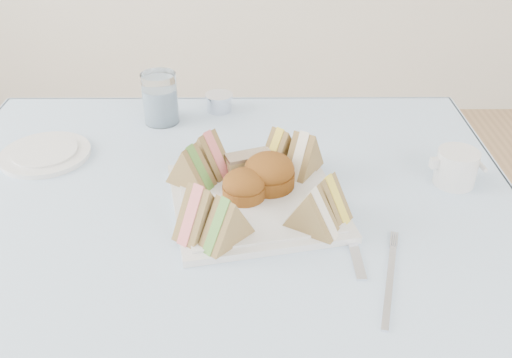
{
  "coord_description": "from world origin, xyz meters",
  "views": [
    {
      "loc": [
        0.06,
        -0.7,
        1.3
      ],
      "look_at": [
        0.06,
        0.08,
        0.8
      ],
      "focal_mm": 40.0,
      "sensor_mm": 36.0,
      "label": 1
    }
  ],
  "objects": [
    {
      "name": "side_plate",
      "position": [
        -0.34,
        0.24,
        0.75
      ],
      "size": [
        0.2,
        0.2,
        0.01
      ],
      "primitive_type": "cylinder",
      "rotation": [
        0.0,
        0.0,
        0.22
      ],
      "color": "silver",
      "rests_on": "tablecloth"
    },
    {
      "name": "sandwich_fl_b",
      "position": [
        0.02,
        -0.03,
        0.8
      ],
      "size": [
        0.09,
        0.09,
        0.08
      ],
      "primitive_type": null,
      "rotation": [
        0.0,
        0.0,
        0.82
      ],
      "color": "olive",
      "rests_on": "serving_plate"
    },
    {
      "name": "creamer_jug",
      "position": [
        0.41,
        0.15,
        0.78
      ],
      "size": [
        0.08,
        0.08,
        0.06
      ],
      "primitive_type": "cylinder",
      "rotation": [
        0.0,
        0.0,
        0.12
      ],
      "color": "silver",
      "rests_on": "tablecloth"
    },
    {
      "name": "sandwich_br_b",
      "position": [
        0.1,
        0.2,
        0.79
      ],
      "size": [
        0.08,
        0.09,
        0.07
      ],
      "primitive_type": null,
      "rotation": [
        0.0,
        0.0,
        -2.32
      ],
      "color": "olive",
      "rests_on": "serving_plate"
    },
    {
      "name": "scone_left",
      "position": [
        0.04,
        0.09,
        0.78
      ],
      "size": [
        0.08,
        0.08,
        0.05
      ],
      "primitive_type": "cylinder",
      "rotation": [
        0.0,
        0.0,
        0.16
      ],
      "color": "brown",
      "rests_on": "serving_plate"
    },
    {
      "name": "water_glass",
      "position": [
        -0.14,
        0.39,
        0.8
      ],
      "size": [
        0.08,
        0.08,
        0.11
      ],
      "primitive_type": "cylinder",
      "rotation": [
        0.0,
        0.0,
        -0.12
      ],
      "color": "white",
      "rests_on": "tablecloth"
    },
    {
      "name": "tablecloth",
      "position": [
        0.0,
        0.0,
        0.74
      ],
      "size": [
        1.02,
        1.02,
        0.01
      ],
      "primitive_type": "cube",
      "color": "silver",
      "rests_on": "table"
    },
    {
      "name": "fork",
      "position": [
        0.24,
        -0.12,
        0.75
      ],
      "size": [
        0.06,
        0.17,
        0.0
      ],
      "primitive_type": "cube",
      "rotation": [
        0.0,
        0.0,
        -0.27
      ],
      "color": "silver",
      "rests_on": "tablecloth"
    },
    {
      "name": "sandwich_fr_b",
      "position": [
        0.14,
        -0.0,
        0.8
      ],
      "size": [
        0.09,
        0.08,
        0.08
      ],
      "primitive_type": null,
      "rotation": [
        0.0,
        0.0,
        -0.54
      ],
      "color": "olive",
      "rests_on": "serving_plate"
    },
    {
      "name": "sandwich_br_a",
      "position": [
        0.14,
        0.17,
        0.8
      ],
      "size": [
        0.08,
        0.1,
        0.08
      ],
      "primitive_type": null,
      "rotation": [
        0.0,
        0.0,
        -2.11
      ],
      "color": "olive",
      "rests_on": "serving_plate"
    },
    {
      "name": "sandwich_bl_b",
      "position": [
        -0.03,
        0.17,
        0.8
      ],
      "size": [
        0.1,
        0.09,
        0.08
      ],
      "primitive_type": null,
      "rotation": [
        0.0,
        0.0,
        2.47
      ],
      "color": "olive",
      "rests_on": "serving_plate"
    },
    {
      "name": "pastry_slice",
      "position": [
        0.05,
        0.17,
        0.78
      ],
      "size": [
        0.09,
        0.06,
        0.04
      ],
      "primitive_type": "cube",
      "rotation": [
        0.0,
        0.0,
        0.35
      ],
      "color": "#CAC28B",
      "rests_on": "serving_plate"
    },
    {
      "name": "sandwich_bl_a",
      "position": [
        -0.05,
        0.13,
        0.8
      ],
      "size": [
        0.09,
        0.08,
        0.08
      ],
      "primitive_type": null,
      "rotation": [
        0.0,
        0.0,
        2.57
      ],
      "color": "olive",
      "rests_on": "serving_plate"
    },
    {
      "name": "sandwich_fr_a",
      "position": [
        0.17,
        0.04,
        0.79
      ],
      "size": [
        0.09,
        0.08,
        0.07
      ],
      "primitive_type": null,
      "rotation": [
        0.0,
        0.0,
        -0.7
      ],
      "color": "olive",
      "rests_on": "serving_plate"
    },
    {
      "name": "scone_right",
      "position": [
        0.08,
        0.12,
        0.79
      ],
      "size": [
        0.12,
        0.12,
        0.06
      ],
      "primitive_type": "cylinder",
      "rotation": [
        0.0,
        0.0,
        0.66
      ],
      "color": "brown",
      "rests_on": "serving_plate"
    },
    {
      "name": "knife",
      "position": [
        0.21,
        -0.01,
        0.75
      ],
      "size": [
        0.02,
        0.19,
        0.0
      ],
      "primitive_type": "cube",
      "rotation": [
        0.0,
        0.0,
        0.01
      ],
      "color": "silver",
      "rests_on": "tablecloth"
    },
    {
      "name": "serving_plate",
      "position": [
        0.06,
        0.08,
        0.75
      ],
      "size": [
        0.32,
        0.32,
        0.01
      ],
      "primitive_type": "cube",
      "rotation": [
        0.0,
        0.0,
        0.2
      ],
      "color": "silver",
      "rests_on": "tablecloth"
    },
    {
      "name": "tea_strainer",
      "position": [
        -0.02,
        0.44,
        0.76
      ],
      "size": [
        0.06,
        0.06,
        0.03
      ],
      "primitive_type": "cylinder",
      "rotation": [
        0.0,
        0.0,
        0.05
      ],
      "color": "silver",
      "rests_on": "tablecloth"
    },
    {
      "name": "sandwich_fl_a",
      "position": [
        -0.03,
        -0.0,
        0.8
      ],
      "size": [
        0.09,
        0.1,
        0.08
      ],
      "primitive_type": null,
      "rotation": [
        0.0,
        0.0,
        0.95
      ],
      "color": "olive",
      "rests_on": "serving_plate"
    }
  ]
}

